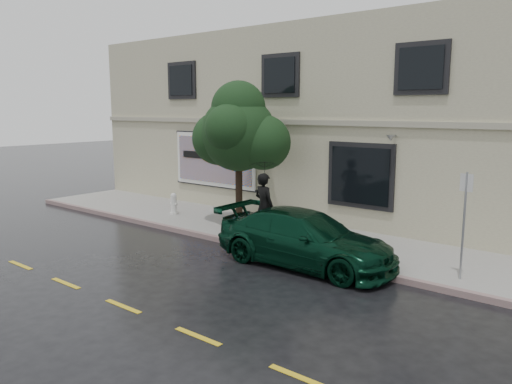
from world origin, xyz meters
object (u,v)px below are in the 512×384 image
Objects in this scene: car at (305,239)px; fire_hydrant at (174,204)px; street_tree at (239,134)px; pedestrian at (264,206)px.

fire_hydrant is at bearing 75.22° from car.
fire_hydrant is (-3.06, -0.20, -2.69)m from street_tree.
pedestrian is 2.89m from street_tree.
street_tree reaches higher than fire_hydrant.
street_tree is 4.08m from fire_hydrant.
pedestrian is 0.46× the size of street_tree.
pedestrian is at bearing -27.03° from street_tree.
street_tree is at bearing 0.62° from fire_hydrant.
car is 5.04m from street_tree.
pedestrian is 2.52× the size of fire_hydrant.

